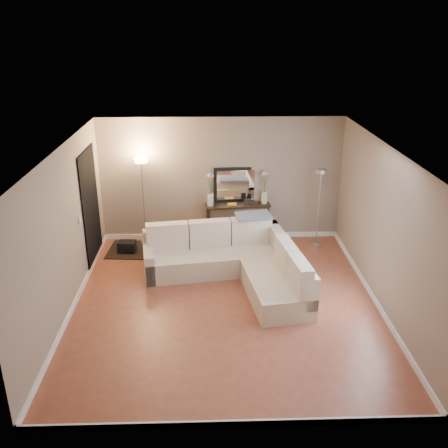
{
  "coord_description": "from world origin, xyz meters",
  "views": [
    {
      "loc": [
        -0.26,
        -7.18,
        4.34
      ],
      "look_at": [
        0.0,
        0.8,
        1.1
      ],
      "focal_mm": 40.0,
      "sensor_mm": 36.0,
      "label": 1
    }
  ],
  "objects_px": {
    "sectional_sofa": "(236,261)",
    "console_table": "(234,220)",
    "floor_lamp_unlit": "(320,193)",
    "floor_lamp_lit": "(143,184)"
  },
  "relations": [
    {
      "from": "sectional_sofa",
      "to": "console_table",
      "type": "height_order",
      "value": "sectional_sofa"
    },
    {
      "from": "floor_lamp_unlit",
      "to": "floor_lamp_lit",
      "type": "bearing_deg",
      "value": 176.18
    },
    {
      "from": "console_table",
      "to": "floor_lamp_lit",
      "type": "bearing_deg",
      "value": -177.63
    },
    {
      "from": "sectional_sofa",
      "to": "floor_lamp_unlit",
      "type": "distance_m",
      "value": 2.36
    },
    {
      "from": "console_table",
      "to": "floor_lamp_unlit",
      "type": "xyz_separation_m",
      "value": [
        1.71,
        -0.31,
        0.7
      ]
    },
    {
      "from": "floor_lamp_unlit",
      "to": "console_table",
      "type": "bearing_deg",
      "value": 169.59
    },
    {
      "from": "sectional_sofa",
      "to": "console_table",
      "type": "relative_size",
      "value": 2.13
    },
    {
      "from": "floor_lamp_lit",
      "to": "floor_lamp_unlit",
      "type": "height_order",
      "value": "floor_lamp_lit"
    },
    {
      "from": "sectional_sofa",
      "to": "floor_lamp_unlit",
      "type": "height_order",
      "value": "floor_lamp_unlit"
    },
    {
      "from": "console_table",
      "to": "floor_lamp_lit",
      "type": "relative_size",
      "value": 0.74
    }
  ]
}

